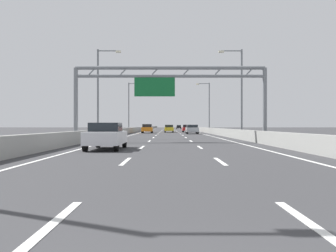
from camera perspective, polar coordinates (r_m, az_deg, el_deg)
The scene contains 52 objects.
ground_plane at distance 101.61m, azimuth 0.18°, elevation -0.65°, with size 260.00×260.00×0.00m, color #38383A.
lane_dash_left_0 at distance 5.52m, azimuth -17.46°, elevation -14.34°, with size 0.16×3.00×0.01m, color white.
lane_dash_left_1 at distance 14.26m, azimuth -6.44°, elevation -5.42°, with size 0.16×3.00×0.01m, color white.
lane_dash_left_2 at distance 23.19m, azimuth -3.91°, elevation -3.28°, with size 0.16×3.00×0.01m, color white.
lane_dash_left_3 at distance 32.17m, azimuth -2.80°, elevation -2.33°, with size 0.16×3.00×0.01m, color white.
lane_dash_left_4 at distance 41.15m, azimuth -2.17°, elevation -1.79°, with size 0.16×3.00×0.01m, color white.
lane_dash_left_5 at distance 50.14m, azimuth -1.76°, elevation -1.45°, with size 0.16×3.00×0.01m, color white.
lane_dash_left_6 at distance 59.13m, azimuth -1.48°, elevation -1.21°, with size 0.16×3.00×0.01m, color white.
lane_dash_left_7 at distance 68.13m, azimuth -1.28°, elevation -1.03°, with size 0.16×3.00×0.01m, color white.
lane_dash_left_8 at distance 77.13m, azimuth -1.12°, elevation -0.90°, with size 0.16×3.00×0.01m, color white.
lane_dash_left_9 at distance 86.12m, azimuth -0.99°, elevation -0.79°, with size 0.16×3.00×0.01m, color white.
lane_dash_left_10 at distance 95.12m, azimuth -0.89°, elevation -0.70°, with size 0.16×3.00×0.01m, color white.
lane_dash_left_11 at distance 104.12m, azimuth -0.81°, elevation -0.63°, with size 0.16×3.00×0.01m, color white.
lane_dash_left_12 at distance 113.12m, azimuth -0.74°, elevation -0.57°, with size 0.16×3.00×0.01m, color white.
lane_dash_left_13 at distance 122.12m, azimuth -0.68°, elevation -0.52°, with size 0.16×3.00×0.01m, color white.
lane_dash_left_14 at distance 131.11m, azimuth -0.63°, elevation -0.47°, with size 0.16×3.00×0.01m, color white.
lane_dash_left_15 at distance 140.11m, azimuth -0.58°, elevation -0.44°, with size 0.16×3.00×0.01m, color white.
lane_dash_left_16 at distance 149.11m, azimuth -0.54°, elevation -0.40°, with size 0.16×3.00×0.01m, color white.
lane_dash_left_17 at distance 158.11m, azimuth -0.51°, elevation -0.37°, with size 0.16×3.00×0.01m, color white.
lane_dash_right_0 at distance 5.64m, azimuth 21.38°, elevation -14.02°, with size 0.16×3.00×0.01m, color white.
lane_dash_right_1 at distance 14.30m, azimuth 8.11°, elevation -5.40°, with size 0.16×3.00×0.01m, color white.
lane_dash_right_2 at distance 23.22m, azimuth 5.00°, elevation -3.27°, with size 0.16×3.00×0.01m, color white.
lane_dash_right_3 at distance 32.19m, azimuth 3.62°, elevation -2.33°, with size 0.16×3.00×0.01m, color white.
lane_dash_right_4 at distance 41.17m, azimuth 2.85°, elevation -1.79°, with size 0.16×3.00×0.01m, color white.
lane_dash_right_5 at distance 50.16m, azimuth 2.35°, elevation -1.45°, with size 0.16×3.00×0.01m, color white.
lane_dash_right_6 at distance 59.15m, azimuth 2.00°, elevation -1.21°, with size 0.16×3.00×0.01m, color white.
lane_dash_right_7 at distance 68.14m, azimuth 1.75°, elevation -1.03°, with size 0.16×3.00×0.01m, color white.
lane_dash_right_8 at distance 77.13m, azimuth 1.56°, elevation -0.90°, with size 0.16×3.00×0.01m, color white.
lane_dash_right_9 at distance 86.13m, azimuth 1.40°, elevation -0.79°, with size 0.16×3.00×0.01m, color white.
lane_dash_right_10 at distance 95.13m, azimuth 1.28°, elevation -0.70°, with size 0.16×3.00×0.01m, color white.
lane_dash_right_11 at distance 104.12m, azimuth 1.17°, elevation -0.63°, with size 0.16×3.00×0.01m, color white.
lane_dash_right_12 at distance 113.12m, azimuth 1.08°, elevation -0.57°, with size 0.16×3.00×0.01m, color white.
lane_dash_right_13 at distance 122.12m, azimuth 1.01°, elevation -0.52°, with size 0.16×3.00×0.01m, color white.
lane_dash_right_14 at distance 131.12m, azimuth 0.95°, elevation -0.47°, with size 0.16×3.00×0.01m, color white.
lane_dash_right_15 at distance 140.12m, azimuth 0.89°, elevation -0.44°, with size 0.16×3.00×0.01m, color white.
lane_dash_right_16 at distance 149.12m, azimuth 0.84°, elevation -0.40°, with size 0.16×3.00×0.01m, color white.
lane_dash_right_17 at distance 158.12m, azimuth 0.80°, elevation -0.37°, with size 0.16×3.00×0.01m, color white.
edge_line_left at distance 89.75m, azimuth -3.16°, elevation -0.75°, with size 0.16×176.00×0.01m, color white.
edge_line_right at distance 89.77m, azimuth 3.55°, elevation -0.75°, with size 0.16×176.00×0.01m, color white.
barrier_left at distance 111.80m, azimuth -3.36°, elevation -0.34°, with size 0.45×220.00×0.95m.
barrier_right at distance 111.83m, azimuth 3.71°, elevation -0.34°, with size 0.45×220.00×0.95m.
sign_gantry at distance 31.26m, azimuth 0.11°, elevation 6.48°, with size 16.23×0.36×6.36m.
streetlamp_left_mid at distance 40.49m, azimuth -10.33°, elevation 5.81°, with size 2.58×0.28×9.50m.
streetlamp_right_mid at distance 40.56m, azimuth 11.01°, elevation 5.80°, with size 2.58×0.28×9.50m.
streetlamp_left_far at distance 71.28m, azimuth -5.79°, elevation 3.35°, with size 2.58×0.28×9.50m.
streetlamp_right_far at distance 71.32m, azimuth 6.25°, elevation 3.35°, with size 2.58×0.28×9.50m.
orange_car at distance 65.17m, azimuth -3.13°, elevation -0.38°, with size 1.84×4.49×1.57m.
white_car at distance 21.41m, azimuth -9.39°, elevation -1.51°, with size 1.86×4.67×1.52m.
red_car at distance 73.55m, azimuth 3.03°, elevation -0.36°, with size 1.86×4.25×1.48m.
silver_car at distance 59.19m, azimuth 3.80°, elevation -0.47°, with size 1.88×4.70×1.45m.
yellow_car at distance 70.49m, azimuth 0.24°, elevation -0.38°, with size 1.72×4.45×1.45m.
black_car at distance 137.98m, azimuth 1.75°, elevation -0.14°, with size 1.75×4.58×1.43m.
Camera 1 is at (-0.19, -1.60, 1.38)m, focal length 39.63 mm.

